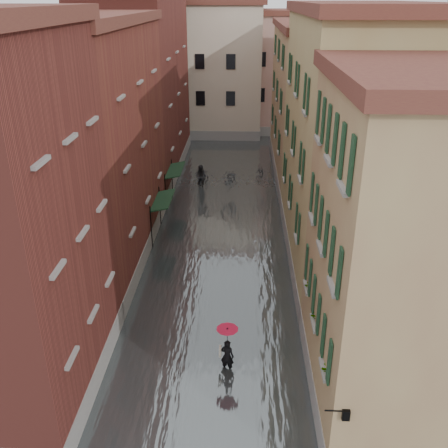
# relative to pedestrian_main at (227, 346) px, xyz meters

# --- Properties ---
(ground) EXTENTS (120.00, 120.00, 0.00)m
(ground) POSITION_rel_pedestrian_main_xyz_m (-0.83, 0.92, -1.23)
(ground) COLOR slate
(ground) RESTS_ON ground
(floodwater) EXTENTS (10.00, 60.00, 0.20)m
(floodwater) POSITION_rel_pedestrian_main_xyz_m (-0.83, 13.92, -1.13)
(floodwater) COLOR #4C5254
(floodwater) RESTS_ON ground
(building_left_mid) EXTENTS (6.00, 14.00, 12.50)m
(building_left_mid) POSITION_rel_pedestrian_main_xyz_m (-7.83, 9.92, 5.02)
(building_left_mid) COLOR brown
(building_left_mid) RESTS_ON ground
(building_left_far) EXTENTS (6.00, 16.00, 14.00)m
(building_left_far) POSITION_rel_pedestrian_main_xyz_m (-7.83, 24.92, 5.77)
(building_left_far) COLOR maroon
(building_left_far) RESTS_ON ground
(building_right_near) EXTENTS (6.00, 8.00, 11.50)m
(building_right_near) POSITION_rel_pedestrian_main_xyz_m (6.17, -1.08, 4.52)
(building_right_near) COLOR #8E6949
(building_right_near) RESTS_ON ground
(building_right_mid) EXTENTS (6.00, 14.00, 13.00)m
(building_right_mid) POSITION_rel_pedestrian_main_xyz_m (6.17, 9.92, 5.27)
(building_right_mid) COLOR tan
(building_right_mid) RESTS_ON ground
(building_right_far) EXTENTS (6.00, 16.00, 11.50)m
(building_right_far) POSITION_rel_pedestrian_main_xyz_m (6.17, 24.92, 4.52)
(building_right_far) COLOR #8E6949
(building_right_far) RESTS_ON ground
(building_end_cream) EXTENTS (12.00, 9.00, 13.00)m
(building_end_cream) POSITION_rel_pedestrian_main_xyz_m (-3.83, 38.92, 5.27)
(building_end_cream) COLOR beige
(building_end_cream) RESTS_ON ground
(building_end_pink) EXTENTS (10.00, 9.00, 12.00)m
(building_end_pink) POSITION_rel_pedestrian_main_xyz_m (5.17, 40.92, 4.77)
(building_end_pink) COLOR tan
(building_end_pink) RESTS_ON ground
(awning_near) EXTENTS (1.09, 3.29, 2.80)m
(awning_near) POSITION_rel_pedestrian_main_xyz_m (-4.32, 12.00, 1.24)
(awning_near) COLOR #16331D
(awning_near) RESTS_ON ground
(awning_far) EXTENTS (1.09, 3.39, 2.80)m
(awning_far) POSITION_rel_pedestrian_main_xyz_m (-4.32, 17.73, 1.24)
(awning_far) COLOR #16331D
(awning_far) RESTS_ON ground
(wall_lantern) EXTENTS (0.71, 0.22, 0.35)m
(wall_lantern) POSITION_rel_pedestrian_main_xyz_m (3.50, -5.08, 1.77)
(wall_lantern) COLOR black
(wall_lantern) RESTS_ON ground
(window_planters) EXTENTS (0.59, 5.70, 0.84)m
(window_planters) POSITION_rel_pedestrian_main_xyz_m (3.29, -1.04, 2.28)
(window_planters) COLOR brown
(window_planters) RESTS_ON ground
(pedestrian_main) EXTENTS (0.87, 0.87, 2.06)m
(pedestrian_main) POSITION_rel_pedestrian_main_xyz_m (0.00, 0.00, 0.00)
(pedestrian_main) COLOR black
(pedestrian_main) RESTS_ON ground
(pedestrian_far) EXTENTS (1.06, 0.92, 1.86)m
(pedestrian_far) POSITION_rel_pedestrian_main_xyz_m (-2.73, 20.96, -0.30)
(pedestrian_far) COLOR black
(pedestrian_far) RESTS_ON ground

